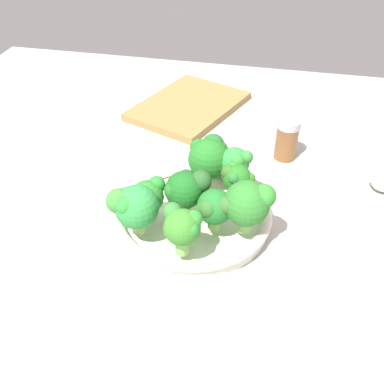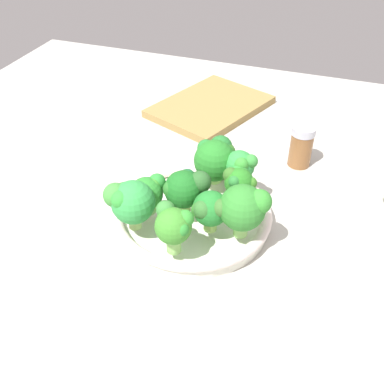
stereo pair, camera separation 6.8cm
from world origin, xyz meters
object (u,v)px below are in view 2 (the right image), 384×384
(broccoli_floret_2, at_px, (187,189))
(broccoli_floret_4, at_px, (238,184))
(broccoli_floret_3, at_px, (210,209))
(broccoli_floret_7, at_px, (174,225))
(cutting_board, at_px, (210,107))
(broccoli_floret_1, at_px, (148,192))
(broccoli_floret_6, at_px, (129,201))
(bowl, at_px, (192,215))
(pepper_shaker, at_px, (301,146))
(broccoli_floret_0, at_px, (216,158))
(broccoli_floret_8, at_px, (240,167))
(broccoli_floret_5, at_px, (246,207))

(broccoli_floret_2, height_order, broccoli_floret_4, broccoli_floret_2)
(broccoli_floret_3, height_order, broccoli_floret_4, same)
(broccoli_floret_7, bearing_deg, cutting_board, -168.33)
(broccoli_floret_1, distance_m, broccoli_floret_7, 0.09)
(broccoli_floret_6, bearing_deg, bowl, 135.13)
(broccoli_floret_3, distance_m, pepper_shaker, 0.27)
(broccoli_floret_7, height_order, pepper_shaker, broccoli_floret_7)
(broccoli_floret_2, relative_size, broccoli_floret_6, 0.91)
(broccoli_floret_0, relative_size, broccoli_floret_3, 1.22)
(broccoli_floret_1, xyz_separation_m, broccoli_floret_6, (0.04, -0.01, 0.01))
(broccoli_floret_4, distance_m, broccoli_floret_8, 0.04)
(broccoli_floret_2, xyz_separation_m, broccoli_floret_3, (0.03, 0.04, -0.00))
(bowl, distance_m, cutting_board, 0.37)
(bowl, height_order, broccoli_floret_5, broccoli_floret_5)
(broccoli_floret_1, bearing_deg, broccoli_floret_8, 131.04)
(bowl, distance_m, broccoli_floret_4, 0.09)
(broccoli_floret_2, bearing_deg, broccoli_floret_3, 57.63)
(broccoli_floret_3, distance_m, broccoli_floret_6, 0.11)
(broccoli_floret_3, distance_m, broccoli_floret_8, 0.11)
(broccoli_floret_4, bearing_deg, cutting_board, -156.00)
(broccoli_floret_3, relative_size, broccoli_floret_4, 1.01)
(broccoli_floret_1, bearing_deg, broccoli_floret_0, 147.77)
(bowl, xyz_separation_m, broccoli_floret_6, (0.07, -0.07, 0.06))
(bowl, distance_m, broccoli_floret_1, 0.08)
(cutting_board, bearing_deg, broccoli_floret_5, 23.87)
(broccoli_floret_0, xyz_separation_m, broccoli_floret_6, (0.15, -0.08, 0.01))
(bowl, bearing_deg, broccoli_floret_5, 71.07)
(broccoli_floret_2, distance_m, broccoli_floret_5, 0.09)
(broccoli_floret_4, distance_m, broccoli_floret_7, 0.14)
(broccoli_floret_2, relative_size, broccoli_floret_7, 1.01)
(bowl, xyz_separation_m, broccoli_floret_0, (-0.08, 0.01, 0.06))
(bowl, xyz_separation_m, broccoli_floret_7, (0.09, 0.01, 0.06))
(bowl, relative_size, broccoli_floret_1, 4.22)
(broccoli_floret_2, xyz_separation_m, broccoli_floret_7, (0.08, 0.01, 0.00))
(broccoli_floret_0, xyz_separation_m, broccoli_floret_4, (0.05, 0.05, -0.00))
(bowl, xyz_separation_m, broccoli_floret_2, (0.01, -0.00, 0.06))
(broccoli_floret_1, height_order, broccoli_floret_7, broccoli_floret_7)
(broccoli_floret_4, xyz_separation_m, cutting_board, (-0.33, -0.15, -0.06))
(broccoli_floret_4, relative_size, broccoli_floret_6, 0.82)
(broccoli_floret_0, xyz_separation_m, broccoli_floret_3, (0.12, 0.03, -0.00))
(broccoli_floret_0, relative_size, broccoli_floret_6, 1.01)
(broccoli_floret_1, height_order, broccoli_floret_2, broccoli_floret_2)
(broccoli_floret_1, xyz_separation_m, broccoli_floret_7, (0.07, 0.07, 0.01))
(broccoli_floret_1, distance_m, cutting_board, 0.40)
(broccoli_floret_2, relative_size, broccoli_floret_8, 1.06)
(broccoli_floret_4, xyz_separation_m, pepper_shaker, (-0.19, 0.07, -0.03))
(broccoli_floret_0, distance_m, broccoli_floret_5, 0.14)
(bowl, bearing_deg, broccoli_floret_3, 45.86)
(broccoli_floret_5, xyz_separation_m, broccoli_floret_8, (-0.10, -0.03, -0.01))
(broccoli_floret_1, distance_m, broccoli_floret_4, 0.13)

